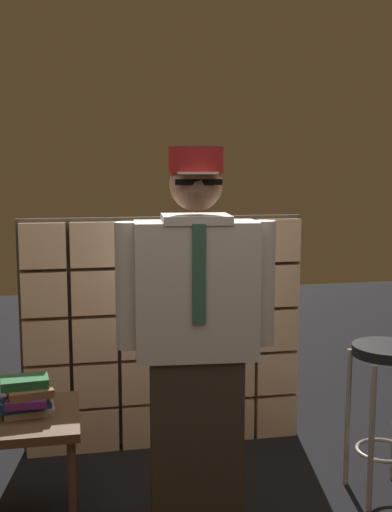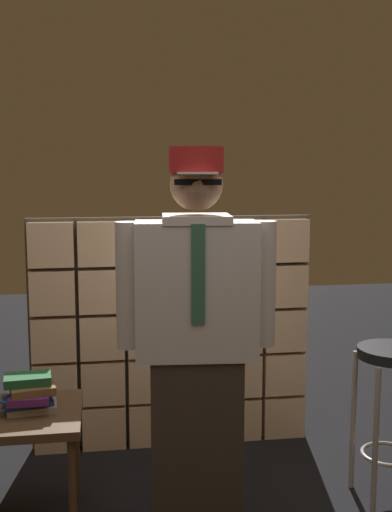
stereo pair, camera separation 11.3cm
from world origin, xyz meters
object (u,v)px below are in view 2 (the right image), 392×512
object	(u,v)px
standing_person	(196,341)
side_table	(24,427)
book_stack	(30,394)
bar_stool	(391,387)

from	to	relation	value
standing_person	side_table	size ratio (longest dim) A/B	3.16
side_table	standing_person	bearing A→B (deg)	-14.21
standing_person	book_stack	distance (m)	0.81
bar_stool	side_table	size ratio (longest dim) A/B	1.42
bar_stool	side_table	xyz separation A→B (m)	(-1.75, 0.03, -0.10)
side_table	book_stack	xyz separation A→B (m)	(0.03, 0.01, 0.15)
book_stack	bar_stool	bearing A→B (deg)	-1.38
bar_stool	book_stack	world-z (taller)	bar_stool
standing_person	book_stack	size ratio (longest dim) A/B	6.67
standing_person	book_stack	world-z (taller)	standing_person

